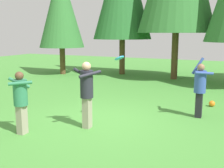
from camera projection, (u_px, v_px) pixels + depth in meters
ground_plane at (99, 122)px, 7.86m from camera, size 40.00×40.00×0.00m
person_thrower at (200, 86)px, 8.13m from camera, size 0.66×0.66×1.78m
person_catcher at (87, 89)px, 7.19m from camera, size 0.72×0.75×1.77m
person_bystander at (21, 98)px, 6.78m from camera, size 0.71×0.72×1.58m
frisbee at (119, 58)px, 7.60m from camera, size 0.32×0.33×0.14m
ball_orange at (212, 104)px, 9.48m from camera, size 0.21×0.21×0.21m
tree_far_left at (61, 7)px, 16.35m from camera, size 2.69×2.69×6.42m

